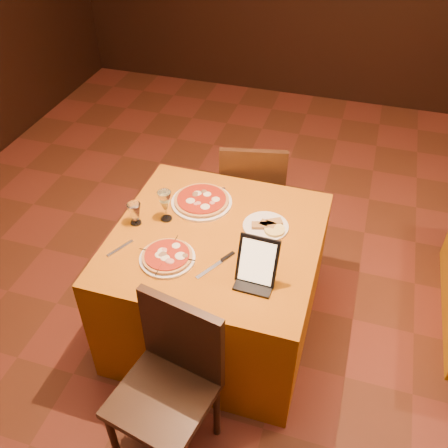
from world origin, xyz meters
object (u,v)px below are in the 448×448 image
(main_table, at_px, (217,284))
(water_glass, at_px, (135,214))
(wine_glass, at_px, (165,206))
(chair_main_near, at_px, (162,398))
(tablet, at_px, (257,261))
(pizza_near, at_px, (167,257))
(chair_main_far, at_px, (252,192))
(pizza_far, at_px, (202,201))

(main_table, height_order, water_glass, water_glass)
(main_table, distance_m, wine_glass, 0.56)
(chair_main_near, bearing_deg, wine_glass, 121.03)
(water_glass, height_order, tablet, tablet)
(pizza_near, relative_size, water_glass, 2.19)
(chair_main_far, height_order, wine_glass, wine_glass)
(water_glass, relative_size, tablet, 0.53)
(pizza_near, bearing_deg, pizza_far, 88.16)
(wine_glass, bearing_deg, pizza_near, -67.17)
(tablet, bearing_deg, chair_main_near, -114.32)
(wine_glass, bearing_deg, main_table, -9.52)
(pizza_near, relative_size, wine_glass, 1.50)
(main_table, xyz_separation_m, chair_main_near, (0.00, -0.81, 0.08))
(wine_glass, height_order, water_glass, wine_glass)
(chair_main_near, relative_size, tablet, 3.73)
(water_glass, bearing_deg, chair_main_near, -59.98)
(chair_main_far, relative_size, water_glass, 7.00)
(pizza_near, relative_size, tablet, 1.17)
(chair_main_near, bearing_deg, chair_main_far, 101.58)
(pizza_near, bearing_deg, chair_main_near, -72.36)
(main_table, xyz_separation_m, chair_main_far, (0.00, 0.82, 0.08))
(chair_main_far, height_order, tablet, tablet)
(main_table, height_order, wine_glass, wine_glass)
(water_glass, bearing_deg, pizza_far, 43.66)
(pizza_far, relative_size, wine_glass, 1.85)
(chair_main_far, relative_size, wine_glass, 4.79)
(pizza_far, height_order, water_glass, water_glass)
(pizza_near, relative_size, pizza_far, 0.81)
(wine_glass, bearing_deg, chair_main_near, -70.55)
(pizza_near, bearing_deg, water_glass, 141.80)
(pizza_near, bearing_deg, chair_main_far, 80.33)
(chair_main_near, bearing_deg, water_glass, 131.60)
(pizza_near, distance_m, water_glass, 0.35)
(chair_main_far, bearing_deg, chair_main_near, 78.01)
(wine_glass, relative_size, tablet, 0.78)
(pizza_far, distance_m, tablet, 0.67)
(chair_main_near, distance_m, tablet, 0.76)
(pizza_near, height_order, water_glass, water_glass)
(main_table, bearing_deg, tablet, -40.47)
(main_table, relative_size, pizza_near, 3.87)
(main_table, distance_m, chair_main_near, 0.82)
(pizza_far, bearing_deg, wine_glass, -126.20)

